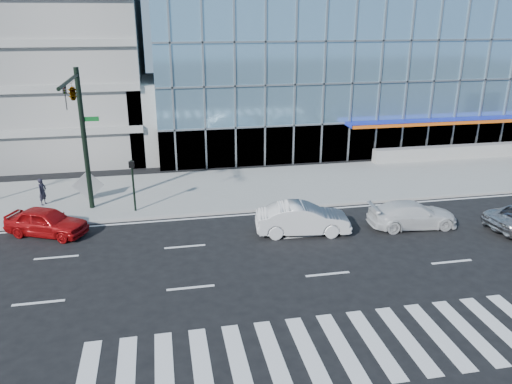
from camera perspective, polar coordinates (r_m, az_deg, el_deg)
The scene contains 11 objects.
ground at distance 25.83m, azimuth 5.31°, elevation -5.12°, with size 160.00×160.00×0.00m, color black.
sidewalk at distance 33.00m, azimuth 1.45°, elevation 0.69°, with size 120.00×8.00×0.15m, color gray.
theatre_building at distance 52.86m, azimuth 12.58°, elevation 15.60°, with size 42.00×26.00×15.00m, color #7DB0D1.
ramp_block at distance 41.21m, azimuth -9.87°, elevation 8.44°, with size 6.00×8.00×6.00m, color gray.
traffic_signal at distance 27.73m, azimuth -19.83°, elevation 8.91°, with size 1.14×5.74×8.00m.
ped_signal_post at distance 28.78m, azimuth -13.91°, elevation 1.57°, with size 0.30×0.33×3.00m.
white_suv at distance 27.94m, azimuth 17.43°, elevation -2.48°, with size 1.94×4.77×1.38m, color silver.
white_sedan at distance 25.95m, azimuth 5.35°, elevation -3.07°, with size 1.69×4.85×1.60m, color silver.
red_sedan at distance 27.86m, azimuth -22.85°, elevation -3.14°, with size 1.71×4.25×1.45m, color #A40C0E.
pedestrian at distance 31.91m, azimuth -23.22°, elevation 0.05°, with size 0.59×0.39×1.61m, color black.
tilted_panel at distance 31.68m, azimuth -18.65°, elevation 0.71°, with size 1.30×0.06×1.30m, color #949494.
Camera 1 is at (-6.85, -22.47, 10.75)m, focal length 35.00 mm.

